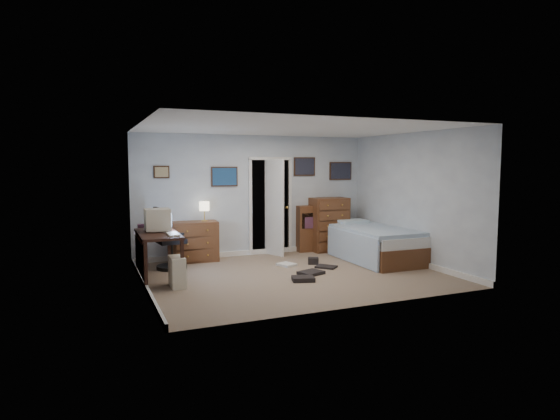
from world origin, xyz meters
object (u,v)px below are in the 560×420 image
at_px(computer_desk, 152,244).
at_px(tall_dresser, 329,224).
at_px(low_dresser, 195,241).
at_px(bed, 373,243).
at_px(office_chair, 168,245).

xyz_separation_m(computer_desk, tall_dresser, (3.94, 1.22, -0.02)).
distance_m(computer_desk, low_dresser, 1.60).
bearing_deg(bed, computer_desk, -178.97).
xyz_separation_m(low_dresser, bed, (3.31, -1.23, -0.06)).
height_order(computer_desk, office_chair, office_chair).
bearing_deg(tall_dresser, computer_desk, -161.55).
relative_size(computer_desk, tall_dresser, 1.17).
bearing_deg(tall_dresser, bed, -73.17).
xyz_separation_m(computer_desk, low_dresser, (0.97, 1.25, -0.21)).
relative_size(office_chair, tall_dresser, 0.97).
height_order(low_dresser, tall_dresser, tall_dresser).
distance_m(low_dresser, bed, 3.53).
relative_size(office_chair, bed, 0.52).
height_order(computer_desk, low_dresser, same).
bearing_deg(tall_dresser, low_dresser, -179.29).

